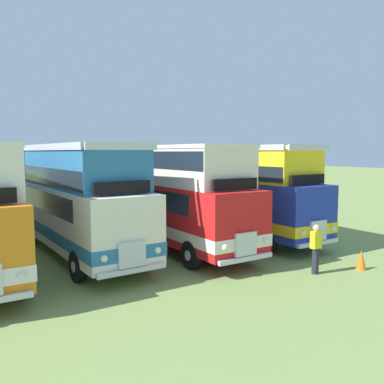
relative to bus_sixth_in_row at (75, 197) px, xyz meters
name	(u,v)px	position (x,y,z in m)	size (l,w,h in m)	color
bus_sixth_in_row	(75,197)	(0.00, 0.00, 0.00)	(3.00, 10.62, 4.52)	silver
bus_seventh_in_row	(163,190)	(3.97, -0.27, 0.12)	(2.77, 11.54, 4.49)	red
bus_eighth_in_row	(235,189)	(7.94, -0.52, 0.00)	(2.75, 10.41, 4.52)	#1E339E
cone_mid_row	(361,260)	(8.07, -7.73, -2.00)	(0.36, 0.36, 0.73)	orange
marshal_person	(316,249)	(6.28, -7.20, -1.47)	(0.36, 0.24, 1.73)	#23232D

